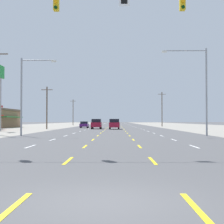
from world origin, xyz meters
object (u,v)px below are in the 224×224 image
object	(u,v)px
suv_center_turn_nearest	(114,124)
suv_center_turn_midfar	(115,122)
sedan_far_left_mid	(84,125)
streetlight_left_row_0	(25,90)
streetlight_right_row_0	(201,84)
pole_sign_left_row_1	(1,80)
suv_inner_left_near	(96,124)

from	to	relation	value
suv_center_turn_nearest	suv_center_turn_midfar	size ratio (longest dim) A/B	1.00
sedan_far_left_mid	streetlight_left_row_0	size ratio (longest dim) A/B	0.53
suv_center_turn_nearest	streetlight_left_row_0	distance (m)	29.77
streetlight_left_row_0	streetlight_right_row_0	distance (m)	19.33
sedan_far_left_mid	pole_sign_left_row_1	size ratio (longest dim) A/B	0.44
pole_sign_left_row_1	streetlight_left_row_0	world-z (taller)	pole_sign_left_row_1
suv_inner_left_near	streetlight_left_row_0	distance (m)	31.31
suv_center_turn_nearest	suv_inner_left_near	distance (m)	4.44
suv_inner_left_near	suv_center_turn_nearest	bearing A→B (deg)	-35.73
sedan_far_left_mid	suv_center_turn_midfar	distance (m)	34.13
suv_inner_left_near	pole_sign_left_row_1	bearing A→B (deg)	-131.92
pole_sign_left_row_1	suv_center_turn_nearest	bearing A→B (deg)	36.43
streetlight_left_row_0	sedan_far_left_mid	bearing A→B (deg)	85.97
streetlight_right_row_0	suv_center_turn_midfar	bearing A→B (deg)	97.42
suv_center_turn_nearest	streetlight_right_row_0	world-z (taller)	streetlight_right_row_0
suv_center_turn_nearest	pole_sign_left_row_1	bearing A→B (deg)	-143.57
suv_center_turn_nearest	streetlight_left_row_0	bearing A→B (deg)	-109.17
suv_center_turn_nearest	suv_center_turn_midfar	bearing A→B (deg)	89.83
suv_center_turn_nearest	sedan_far_left_mid	distance (m)	13.56
streetlight_right_row_0	pole_sign_left_row_1	bearing A→B (deg)	151.32
suv_inner_left_near	pole_sign_left_row_1	xyz separation A→B (m)	(-13.98, -15.57, 6.98)
suv_center_turn_nearest	pole_sign_left_row_1	world-z (taller)	pole_sign_left_row_1
suv_center_turn_midfar	streetlight_right_row_0	xyz separation A→B (m)	(9.50, -72.93, 4.63)
suv_inner_left_near	streetlight_right_row_0	bearing A→B (deg)	-66.51
sedan_far_left_mid	streetlight_right_row_0	world-z (taller)	streetlight_right_row_0
sedan_far_left_mid	streetlight_right_row_0	xyz separation A→B (m)	(16.53, -39.53, 4.90)
suv_center_turn_nearest	sedan_far_left_mid	xyz separation A→B (m)	(-6.90, 11.67, -0.27)
suv_center_turn_midfar	streetlight_right_row_0	distance (m)	73.69
pole_sign_left_row_1	streetlight_left_row_0	distance (m)	17.12
suv_center_turn_nearest	suv_inner_left_near	size ratio (longest dim) A/B	1.00
suv_inner_left_near	sedan_far_left_mid	size ratio (longest dim) A/B	1.09
streetlight_right_row_0	streetlight_left_row_0	bearing A→B (deg)	180.00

